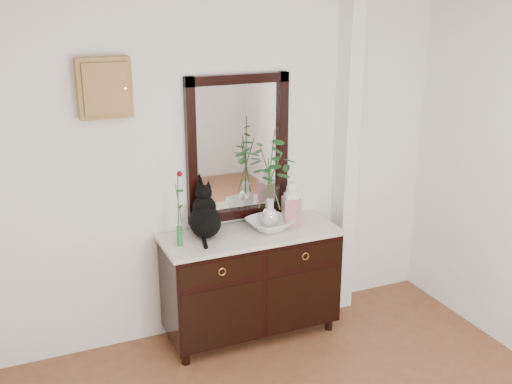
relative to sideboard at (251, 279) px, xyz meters
name	(u,v)px	position (x,y,z in m)	size (l,w,h in m)	color
wall_back	(225,161)	(-0.10, 0.25, 0.88)	(3.60, 0.04, 2.70)	white
pilaster	(346,151)	(0.90, 0.17, 0.88)	(0.12, 0.20, 2.70)	white
sideboard	(251,279)	(0.00, 0.00, 0.00)	(1.33, 0.52, 0.82)	black
wall_mirror	(238,149)	(0.00, 0.24, 0.97)	(0.80, 0.06, 1.10)	black
key_cabinet	(104,88)	(-0.95, 0.21, 1.48)	(0.35, 0.10, 0.40)	brown
cat	(205,212)	(-0.33, 0.08, 0.57)	(0.27, 0.33, 0.38)	black
lotus_bowl	(270,224)	(0.16, 0.01, 0.42)	(0.33, 0.33, 0.08)	white
vase_branches	(270,178)	(0.16, 0.01, 0.78)	(0.36, 0.36, 0.76)	silver
bud_vase_rose	(178,208)	(-0.55, -0.02, 0.65)	(0.07, 0.07, 0.56)	#2D6C3A
ginger_jar	(291,203)	(0.35, 0.03, 0.55)	(0.13, 0.13, 0.35)	silver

